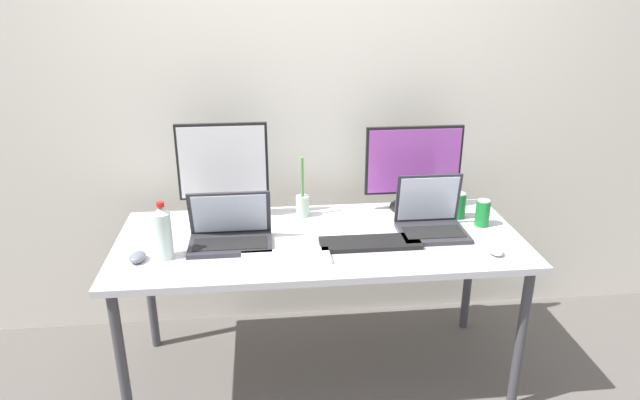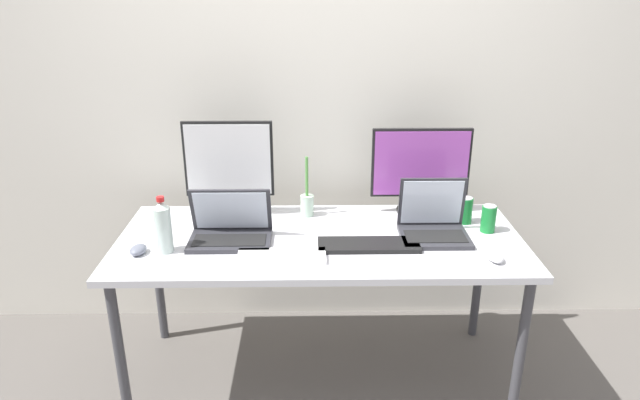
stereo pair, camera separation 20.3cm
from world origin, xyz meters
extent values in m
plane|color=#5B5651|center=(0.00, 0.00, 0.00)|extent=(16.00, 16.00, 0.00)
cube|color=silver|center=(0.00, 0.59, 1.30)|extent=(7.00, 0.08, 2.60)
cylinder|color=#424247|center=(-0.84, -0.32, 0.35)|extent=(0.04, 0.04, 0.71)
cylinder|color=#424247|center=(0.84, -0.32, 0.35)|extent=(0.04, 0.04, 0.71)
cylinder|color=#424247|center=(-0.84, 0.32, 0.35)|extent=(0.04, 0.04, 0.71)
cylinder|color=#424247|center=(0.84, 0.32, 0.35)|extent=(0.04, 0.04, 0.71)
cube|color=silver|center=(0.00, 0.00, 0.72)|extent=(1.80, 0.76, 0.03)
cylinder|color=black|center=(-0.43, 0.27, 0.75)|extent=(0.20, 0.20, 0.01)
cylinder|color=black|center=(-0.43, 0.27, 0.80)|extent=(0.03, 0.03, 0.09)
cube|color=black|center=(-0.43, 0.27, 1.02)|extent=(0.42, 0.02, 0.36)
cube|color=white|center=(-0.43, 0.26, 1.02)|extent=(0.40, 0.01, 0.34)
cylinder|color=black|center=(0.49, 0.30, 0.75)|extent=(0.21, 0.21, 0.01)
cylinder|color=black|center=(0.49, 0.30, 0.79)|extent=(0.03, 0.03, 0.07)
cube|color=black|center=(0.49, 0.30, 0.99)|extent=(0.48, 0.02, 0.34)
cube|color=#A54CB2|center=(0.49, 0.28, 0.99)|extent=(0.45, 0.01, 0.31)
cube|color=#2D2D33|center=(-0.39, -0.05, 0.75)|extent=(0.36, 0.22, 0.02)
cube|color=black|center=(-0.39, -0.07, 0.76)|extent=(0.31, 0.12, 0.00)
cube|color=#2D2D33|center=(-0.39, 0.03, 0.87)|extent=(0.36, 0.08, 0.21)
cube|color=silver|center=(-0.39, 0.02, 0.86)|extent=(0.32, 0.06, 0.19)
cube|color=#2D2D33|center=(0.51, -0.02, 0.75)|extent=(0.30, 0.24, 0.02)
cube|color=black|center=(0.51, -0.04, 0.76)|extent=(0.26, 0.13, 0.00)
cube|color=#2D2D33|center=(0.51, 0.08, 0.88)|extent=(0.30, 0.04, 0.24)
cube|color=silver|center=(0.51, 0.07, 0.88)|extent=(0.27, 0.03, 0.21)
cube|color=black|center=(0.21, -0.10, 0.75)|extent=(0.44, 0.14, 0.02)
cube|color=white|center=(-0.16, -0.20, 0.75)|extent=(0.37, 0.14, 0.02)
ellipsoid|color=slate|center=(-0.77, -0.15, 0.76)|extent=(0.08, 0.10, 0.04)
ellipsoid|color=silver|center=(0.71, -0.23, 0.76)|extent=(0.08, 0.12, 0.04)
cylinder|color=silver|center=(-0.66, -0.13, 0.84)|extent=(0.07, 0.07, 0.20)
cone|color=silver|center=(-0.66, -0.13, 0.95)|extent=(0.06, 0.06, 0.03)
cylinder|color=red|center=(-0.66, -0.13, 0.98)|extent=(0.03, 0.03, 0.02)
cylinder|color=#197F33|center=(0.69, 0.16, 0.80)|extent=(0.07, 0.07, 0.12)
cylinder|color=silver|center=(0.69, 0.16, 0.86)|extent=(0.06, 0.06, 0.00)
cylinder|color=#197F33|center=(0.77, 0.05, 0.80)|extent=(0.07, 0.07, 0.12)
cylinder|color=silver|center=(0.77, 0.05, 0.86)|extent=(0.06, 0.06, 0.00)
cylinder|color=#B2D1B7|center=(-0.06, 0.25, 0.79)|extent=(0.06, 0.06, 0.10)
cylinder|color=#519342|center=(-0.06, 0.25, 0.94)|extent=(0.01, 0.01, 0.19)
camera|label=1|loc=(-0.24, -2.30, 1.83)|focal=32.00mm
camera|label=2|loc=(-0.04, -2.31, 1.83)|focal=32.00mm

